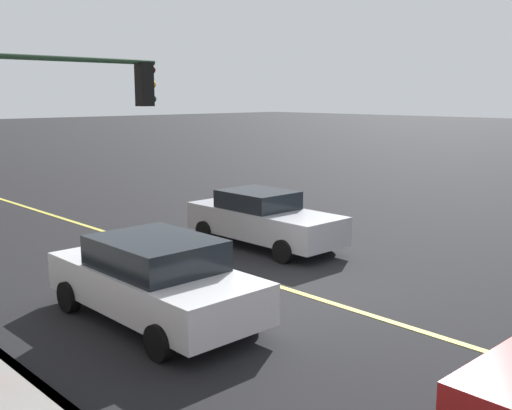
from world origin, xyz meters
name	(u,v)px	position (x,y,z in m)	size (l,w,h in m)	color
ground	(288,289)	(0.00, 0.00, 0.00)	(200.00, 200.00, 0.00)	black
curb_edge	(15,370)	(0.00, 5.92, 0.07)	(80.00, 0.16, 0.15)	slate
lane_stripe_center	(288,289)	(0.00, 0.00, 0.01)	(80.00, 0.16, 0.01)	#D8CC4C
car_white	(154,278)	(0.43, 3.11, 0.81)	(4.62, 2.11, 1.58)	silver
car_silver	(263,219)	(3.14, -2.30, 0.78)	(4.73, 1.89, 1.53)	#A8AAB2
traffic_light_mast	(35,127)	(2.28, 4.37, 3.55)	(0.28, 4.61, 5.10)	#1E3823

